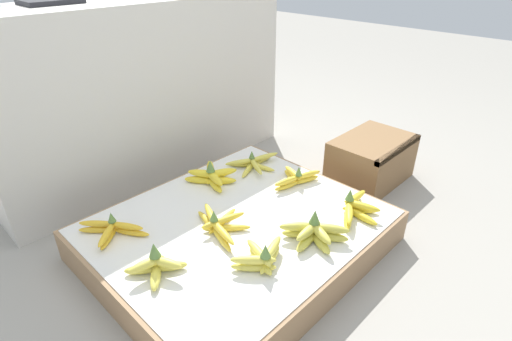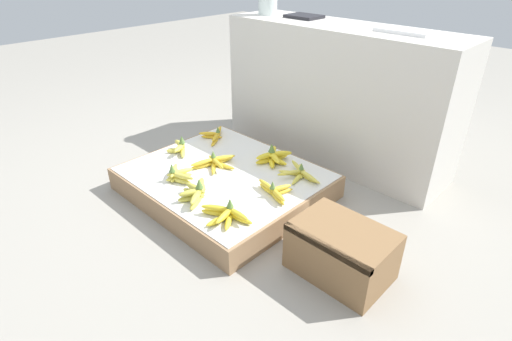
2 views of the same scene
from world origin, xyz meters
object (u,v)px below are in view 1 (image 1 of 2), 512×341
Objects in this scene: banana_bunch_front_midleft at (262,258)px; banana_bunch_middle_midleft at (219,225)px; wooden_crate at (371,160)px; banana_bunch_front_midright at (314,233)px; banana_bunch_middle_left at (156,266)px; banana_bunch_back_right at (253,163)px; banana_bunch_middle_right at (296,178)px; banana_bunch_back_left at (111,230)px; banana_bunch_front_right at (355,208)px; banana_bunch_back_midright at (212,176)px.

banana_bunch_middle_midleft is at bearing 83.72° from banana_bunch_front_midleft.
banana_bunch_front_midright reaches higher than wooden_crate.
banana_bunch_front_midleft is 0.32m from banana_bunch_middle_left.
wooden_crate is 0.57m from banana_bunch_back_right.
banana_bunch_middle_right is at bearing 167.57° from wooden_crate.
banana_bunch_back_left is at bearing 90.30° from banana_bunch_middle_left.
banana_bunch_front_right is at bearing -4.01° from banana_bunch_front_midright.
wooden_crate is 1.15m from banana_bunch_middle_left.
banana_bunch_front_midleft is at bearing -171.21° from wooden_crate.
banana_bunch_front_midleft is at bearing 168.26° from banana_bunch_front_midright.
wooden_crate is at bearing 8.79° from banana_bunch_front_midleft.
banana_bunch_front_midright is 1.20× the size of banana_bunch_middle_left.
banana_bunch_middle_right is 0.22m from banana_bunch_back_right.
banana_bunch_middle_left reaches higher than banana_bunch_middle_midleft.
banana_bunch_back_midright reaches higher than banana_bunch_middle_left.
banana_bunch_middle_left is at bearing -148.02° from banana_bunch_back_midright.
banana_bunch_back_left is 1.07× the size of banana_bunch_back_midright.
banana_bunch_front_right is 0.30m from banana_bunch_middle_right.
banana_bunch_middle_right is (0.25, 0.28, -0.01)m from banana_bunch_front_midright.
banana_bunch_middle_right is (0.70, 0.04, -0.01)m from banana_bunch_middle_left.
banana_bunch_front_midright is 0.33m from banana_bunch_middle_midleft.
banana_bunch_back_left is (-0.00, 0.27, -0.01)m from banana_bunch_middle_left.
banana_bunch_middle_midleft is (-0.18, 0.27, -0.01)m from banana_bunch_front_midright.
wooden_crate is at bearing -34.13° from banana_bunch_back_right.
banana_bunch_middle_midleft reaches higher than banana_bunch_middle_right.
banana_bunch_front_right is 0.94× the size of banana_bunch_middle_midleft.
banana_bunch_back_left is (-0.46, 0.51, -0.01)m from banana_bunch_front_midright.
banana_bunch_middle_left is 0.73m from banana_bunch_back_right.
banana_bunch_middle_right is at bearing -17.93° from banana_bunch_back_left.
banana_bunch_back_right is (0.43, 0.46, -0.01)m from banana_bunch_front_midleft.
banana_bunch_middle_right is 0.35m from banana_bunch_back_midright.
banana_bunch_middle_midleft is at bearing -178.42° from banana_bunch_middle_right.
banana_bunch_middle_midleft is at bearing 174.35° from wooden_crate.
banana_bunch_back_left is 0.68m from banana_bunch_back_right.
banana_bunch_front_midright is at bearing -91.10° from banana_bunch_back_midright.
banana_bunch_back_left is at bearing 131.79° from banana_bunch_front_midright.
banana_bunch_middle_left is at bearing 140.98° from banana_bunch_front_midleft.
banana_bunch_back_right is at bearing 66.13° from banana_bunch_front_midright.
banana_bunch_front_right is at bearing -157.03° from wooden_crate.
banana_bunch_back_midright reaches higher than banana_bunch_front_right.
banana_bunch_back_midright is at bearing 152.99° from wooden_crate.
banana_bunch_front_midleft is at bearing 172.27° from banana_bunch_front_right.
banana_bunch_back_left is at bearing 138.73° from banana_bunch_middle_midleft.
banana_bunch_front_midleft is 0.53m from banana_bunch_back_left.
banana_bunch_front_right is 0.50m from banana_bunch_middle_midleft.
banana_bunch_front_midleft is 0.44m from banana_bunch_front_right.
banana_bunch_middle_midleft reaches higher than banana_bunch_back_right.
wooden_crate is 1.93× the size of banana_bunch_front_midleft.
banana_bunch_front_midright reaches higher than banana_bunch_middle_midleft.
banana_bunch_back_left is at bearing 118.01° from banana_bunch_front_midleft.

